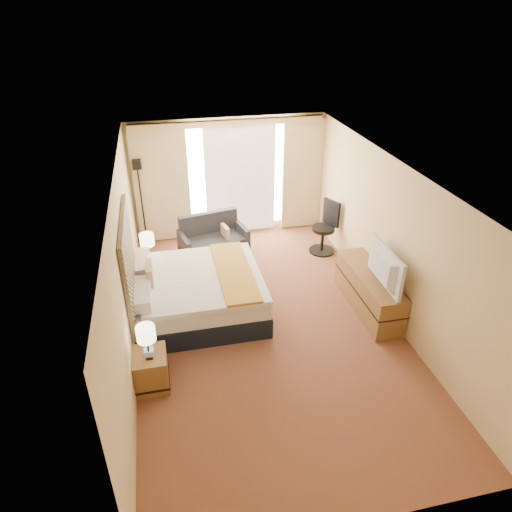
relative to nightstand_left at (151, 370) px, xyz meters
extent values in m
cube|color=maroon|center=(1.87, 1.05, -0.28)|extent=(4.20, 7.00, 0.02)
cube|color=white|center=(1.87, 1.05, 2.33)|extent=(4.20, 7.00, 0.02)
cube|color=#CFB97E|center=(1.87, 4.55, 1.02)|extent=(4.20, 0.02, 2.60)
cube|color=#CFB97E|center=(1.87, -2.45, 1.02)|extent=(4.20, 0.02, 2.60)
cube|color=#CFB97E|center=(-0.23, 1.05, 1.02)|extent=(0.02, 7.00, 2.60)
cube|color=#CFB97E|center=(3.97, 1.05, 1.02)|extent=(0.02, 7.00, 2.60)
cube|color=black|center=(-0.19, 1.25, 1.01)|extent=(0.06, 1.85, 1.50)
cube|color=olive|center=(0.00, 0.00, 0.00)|extent=(0.45, 0.52, 0.55)
cube|color=olive|center=(0.00, 2.50, 0.00)|extent=(0.45, 0.52, 0.55)
cube|color=olive|center=(3.70, 1.05, 0.07)|extent=(0.50, 1.80, 0.70)
cube|color=white|center=(2.12, 4.52, 1.04)|extent=(2.30, 0.02, 2.30)
cube|color=beige|center=(0.42, 4.43, 0.99)|extent=(1.15, 0.09, 2.50)
cube|color=beige|center=(3.52, 4.43, 0.99)|extent=(0.90, 0.09, 2.50)
cube|color=silver|center=(2.12, 4.48, 0.99)|extent=(1.55, 0.04, 2.50)
cube|color=#CFB97E|center=(1.87, 4.39, 2.25)|extent=(4.00, 0.16, 0.12)
cube|color=black|center=(0.82, 1.57, -0.10)|extent=(2.15, 1.94, 0.36)
cube|color=silver|center=(0.82, 1.57, 0.24)|extent=(2.09, 1.89, 0.31)
cube|color=silver|center=(0.90, 1.57, 0.41)|extent=(1.96, 1.96, 0.07)
cube|color=gold|center=(1.45, 1.57, 0.47)|extent=(0.56, 1.96, 0.04)
cube|color=silver|center=(-0.07, 1.10, 0.54)|extent=(0.29, 0.80, 0.18)
cube|color=silver|center=(-0.07, 2.04, 0.54)|extent=(0.29, 0.80, 0.18)
cube|color=beige|center=(0.07, 1.57, 0.58)|extent=(0.10, 0.43, 0.37)
cube|color=#531721|center=(1.35, 3.50, -0.15)|extent=(1.49, 1.01, 0.24)
cube|color=#333238|center=(1.36, 3.45, 0.05)|extent=(1.36, 0.84, 0.16)
cube|color=#333238|center=(1.29, 3.79, 0.31)|extent=(1.26, 0.41, 0.54)
cube|color=#333238|center=(0.74, 3.36, 0.08)|extent=(0.25, 0.73, 0.44)
cube|color=#333238|center=(1.97, 3.64, 0.08)|extent=(0.25, 0.73, 0.44)
cube|color=beige|center=(1.60, 3.50, 0.21)|extent=(0.15, 0.35, 0.31)
cube|color=black|center=(-0.03, 4.35, -0.26)|extent=(0.24, 0.24, 0.03)
cylinder|color=black|center=(-0.03, 4.35, 0.60)|extent=(0.03, 0.03, 1.70)
cube|color=black|center=(-0.03, 4.35, 1.53)|extent=(0.18, 0.18, 0.20)
cylinder|color=black|center=(3.62, 3.15, -0.26)|extent=(0.55, 0.55, 0.03)
cylinder|color=black|center=(3.62, 3.15, 0.01)|extent=(0.07, 0.07, 0.49)
cylinder|color=black|center=(3.62, 3.15, 0.26)|extent=(0.48, 0.48, 0.08)
cube|color=black|center=(3.80, 3.23, 0.58)|extent=(0.23, 0.42, 0.55)
cube|color=black|center=(0.01, -0.07, 0.29)|extent=(0.09, 0.09, 0.04)
cylinder|color=black|center=(0.01, -0.07, 0.47)|extent=(0.03, 0.03, 0.31)
cylinder|color=#FFF1BF|center=(0.01, -0.07, 0.70)|extent=(0.25, 0.25, 0.21)
cube|color=black|center=(0.06, 2.58, 0.29)|extent=(0.09, 0.09, 0.04)
cylinder|color=black|center=(0.06, 2.58, 0.47)|extent=(0.03, 0.03, 0.32)
cylinder|color=#FFF1BF|center=(0.06, 2.58, 0.70)|extent=(0.26, 0.26, 0.22)
cube|color=#98C6EB|center=(0.01, -0.03, 0.33)|extent=(0.13, 0.13, 0.12)
cube|color=black|center=(0.08, 2.40, 0.31)|extent=(0.22, 0.20, 0.07)
imported|color=black|center=(3.65, 0.74, 0.75)|extent=(0.18, 1.13, 0.65)
camera|label=1|loc=(0.40, -4.88, 4.50)|focal=32.00mm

